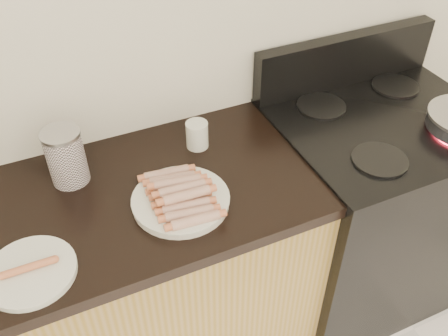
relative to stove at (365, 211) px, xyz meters
name	(u,v)px	position (x,y,z in m)	size (l,w,h in m)	color
wall_back	(136,19)	(-0.78, 0.32, 0.84)	(4.00, 0.04, 2.60)	silver
stove	(365,211)	(0.00, 0.00, 0.00)	(0.76, 0.65, 0.91)	black
stove_panel	(346,60)	(0.00, 0.28, 0.55)	(0.76, 0.06, 0.20)	black
burner_near_left	(380,160)	(-0.17, -0.17, 0.46)	(0.18, 0.18, 0.01)	black
burner_far_left	(321,106)	(-0.17, 0.17, 0.46)	(0.18, 0.18, 0.01)	black
burner_far_right	(395,86)	(0.17, 0.17, 0.46)	(0.18, 0.18, 0.01)	black
main_plate	(181,201)	(-0.81, -0.08, 0.45)	(0.28, 0.28, 0.02)	white
side_plate	(31,272)	(-1.25, -0.16, 0.45)	(0.23, 0.23, 0.02)	white
hotdog_pile	(180,194)	(-0.81, -0.08, 0.48)	(0.14, 0.27, 0.05)	#973439
plain_sausages	(29,267)	(-1.25, -0.16, 0.47)	(0.13, 0.02, 0.02)	#C57553
canister	(66,157)	(-1.08, 0.16, 0.53)	(0.12, 0.12, 0.18)	white
mug	(197,135)	(-0.67, 0.16, 0.49)	(0.07, 0.07, 0.09)	silver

